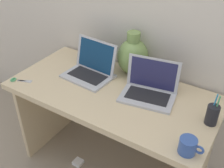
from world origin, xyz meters
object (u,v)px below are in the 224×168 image
Objects in this scene: laptop_right at (150,86)px; pen_cup at (212,115)px; scissors at (17,80)px; power_brick at (78,162)px; laptop_left at (92,67)px; green_vase at (133,56)px; coffee_mug at (188,146)px.

pen_cup is at bearing -9.55° from laptop_right.
power_brick is at bearing 19.21° from scissors.
laptop_left is 0.83m from pen_cup.
power_brick is at bearing -170.64° from pen_cup.
green_vase reaches higher than coffee_mug.
power_brick is (0.35, 0.12, -0.72)m from scissors.
green_vase is 2.47× the size of coffee_mug.
scissors is (-1.17, 0.00, -0.04)m from coffee_mug.
power_brick is (-0.24, -0.38, -0.84)m from green_vase.
coffee_mug is 0.66× the size of pen_cup.
pen_cup is 1.16m from power_brick.
scissors is (-0.38, -0.33, -0.06)m from laptop_left.
green_vase is 0.95m from power_brick.
green_vase is 0.79m from scissors.
laptop_left is at bearing 157.32° from coffee_mug.
scissors is at bearing -157.88° from laptop_right.
laptop_right reaches higher than scissors.
laptop_right is at bearing 137.05° from coffee_mug.
coffee_mug is at bearing -97.75° from pen_cup.
green_vase reaches higher than pen_cup.
coffee_mug reaches higher than scissors.
laptop_left is 1.81× the size of pen_cup.
coffee_mug is at bearing -42.95° from laptop_right.
green_vase is 1.63× the size of pen_cup.
laptop_right is 0.88m from scissors.
laptop_left is 0.44m from laptop_right.
power_brick is at bearing -96.26° from laptop_left.
green_vase is (0.22, 0.17, 0.07)m from laptop_left.
coffee_mug reaches higher than power_brick.
laptop_right reaches higher than coffee_mug.
laptop_right is 0.49m from coffee_mug.
power_brick is (-0.46, -0.21, -0.77)m from laptop_right.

